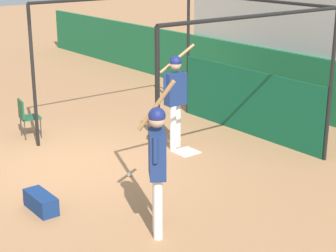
% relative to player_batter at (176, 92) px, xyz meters
% --- Properties ---
extents(ground_plane, '(60.00, 60.00, 0.00)m').
position_rel_player_batter_xyz_m(ground_plane, '(-0.45, -2.20, -1.17)').
color(ground_plane, '#A8754C').
extents(outfield_wall, '(24.00, 0.12, 1.51)m').
position_rel_player_batter_xyz_m(outfield_wall, '(-0.45, 3.78, -0.42)').
color(outfield_wall, '#196038').
rests_on(outfield_wall, ground).
extents(bleacher_section, '(7.05, 3.20, 3.19)m').
position_rel_player_batter_xyz_m(bleacher_section, '(-0.45, 5.44, 0.42)').
color(bleacher_section, '#9E9E99').
rests_on(bleacher_section, ground).
extents(batting_cage, '(4.21, 4.08, 2.93)m').
position_rel_player_batter_xyz_m(batting_cage, '(0.25, 1.19, 0.07)').
color(batting_cage, black).
rests_on(batting_cage, ground).
extents(home_plate, '(0.44, 0.44, 0.02)m').
position_rel_player_batter_xyz_m(home_plate, '(0.36, -0.01, -1.16)').
color(home_plate, white).
rests_on(home_plate, ground).
extents(player_batter, '(0.55, 0.91, 2.05)m').
position_rel_player_batter_xyz_m(player_batter, '(0.00, 0.00, 0.00)').
color(player_batter, white).
rests_on(player_batter, ground).
extents(player_waiting, '(0.82, 0.61, 2.20)m').
position_rel_player_batter_xyz_m(player_waiting, '(2.72, -2.49, -0.01)').
color(player_waiting, white).
rests_on(player_waiting, ground).
extents(folding_chair, '(0.46, 0.46, 0.84)m').
position_rel_player_batter_xyz_m(folding_chair, '(-2.45, -2.13, -0.65)').
color(folding_chair, '#194C2D').
rests_on(folding_chair, ground).
extents(equipment_bag, '(0.70, 0.28, 0.28)m').
position_rel_player_batter_xyz_m(equipment_bag, '(0.99, -3.46, -1.03)').
color(equipment_bag, navy).
rests_on(equipment_bag, ground).
extents(baseball, '(0.07, 0.07, 0.07)m').
position_rel_player_batter_xyz_m(baseball, '(0.69, -1.61, -1.13)').
color(baseball, white).
rests_on(baseball, ground).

